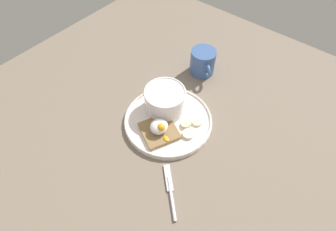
% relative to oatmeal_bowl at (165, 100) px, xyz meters
% --- Properties ---
extents(ground_plane, '(1.20, 1.20, 0.02)m').
position_rel_oatmeal_bowl_xyz_m(ground_plane, '(-0.03, -0.03, -0.06)').
color(ground_plane, '#746557').
rests_on(ground_plane, ground).
extents(plate, '(0.25, 0.25, 0.02)m').
position_rel_oatmeal_bowl_xyz_m(plate, '(-0.03, -0.03, -0.04)').
color(plate, silver).
rests_on(plate, ground_plane).
extents(oatmeal_bowl, '(0.12, 0.12, 0.07)m').
position_rel_oatmeal_bowl_xyz_m(oatmeal_bowl, '(0.00, 0.00, 0.00)').
color(oatmeal_bowl, white).
rests_on(oatmeal_bowl, plate).
extents(toast_slice, '(0.12, 0.12, 0.01)m').
position_rel_oatmeal_bowl_xyz_m(toast_slice, '(-0.08, -0.04, -0.03)').
color(toast_slice, olive).
rests_on(toast_slice, plate).
extents(poached_egg, '(0.05, 0.07, 0.04)m').
position_rel_oatmeal_bowl_xyz_m(poached_egg, '(-0.08, -0.04, -0.01)').
color(poached_egg, white).
rests_on(poached_egg, toast_slice).
extents(banana_slice_front, '(0.03, 0.03, 0.01)m').
position_rel_oatmeal_bowl_xyz_m(banana_slice_front, '(0.02, -0.10, -0.03)').
color(banana_slice_front, '#EDE9BB').
rests_on(banana_slice_front, plate).
extents(banana_slice_left, '(0.04, 0.04, 0.01)m').
position_rel_oatmeal_bowl_xyz_m(banana_slice_left, '(-0.03, -0.11, -0.03)').
color(banana_slice_left, beige).
rests_on(banana_slice_left, plate).
extents(banana_slice_back, '(0.04, 0.04, 0.02)m').
position_rel_oatmeal_bowl_xyz_m(banana_slice_back, '(-0.01, -0.09, -0.03)').
color(banana_slice_back, beige).
rests_on(banana_slice_back, plate).
extents(coffee_mug, '(0.09, 0.10, 0.08)m').
position_rel_oatmeal_bowl_xyz_m(coffee_mug, '(0.21, 0.01, -0.00)').
color(coffee_mug, '#3B5A93').
rests_on(coffee_mug, ground_plane).
extents(knife, '(0.10, 0.11, 0.01)m').
position_rel_oatmeal_bowl_xyz_m(knife, '(-0.18, -0.17, -0.04)').
color(knife, silver).
rests_on(knife, ground_plane).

